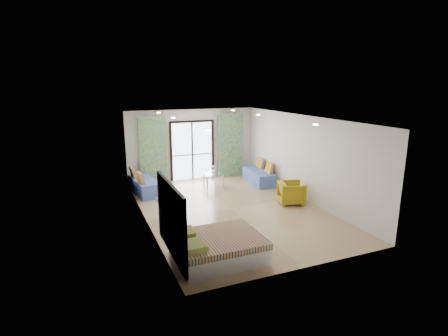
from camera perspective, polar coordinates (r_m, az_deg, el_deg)
name	(u,v)px	position (r m, az deg, el deg)	size (l,w,h in m)	color
floor	(230,209)	(10.54, 1.04, -6.63)	(5.00, 7.50, 0.01)	#917557
ceiling	(231,118)	(9.93, 1.10, 8.14)	(5.00, 7.50, 0.01)	silver
wall_back	(192,144)	(13.60, -5.26, 3.86)	(5.00, 0.01, 2.70)	silver
wall_front	(307,205)	(7.01, 13.47, -5.94)	(5.00, 0.01, 2.70)	silver
wall_left	(144,173)	(9.46, -12.96, -0.80)	(0.01, 7.50, 2.70)	silver
wall_right	(303,158)	(11.36, 12.72, 1.62)	(0.01, 7.50, 2.70)	silver
balcony_door	(192,147)	(13.59, -5.22, 3.46)	(1.76, 0.08, 2.28)	black
balcony_rail	(192,155)	(13.66, -5.20, 2.19)	(1.52, 0.03, 0.04)	#595451
curtain_left	(153,151)	(13.08, -11.52, 2.80)	(1.00, 0.10, 2.50)	beige
curtain_right	(230,145)	(13.98, 1.05, 3.77)	(1.00, 0.10, 2.50)	beige
downlight_a	(208,130)	(7.57, -2.58, 6.16)	(0.12, 0.12, 0.02)	#FFE0B2
downlight_b	(316,125)	(8.91, 14.72, 6.87)	(0.12, 0.12, 0.02)	#FFE0B2
downlight_c	(173,118)	(10.42, -8.28, 8.10)	(0.12, 0.12, 0.02)	#FFE0B2
downlight_d	(258,115)	(11.44, 5.59, 8.66)	(0.12, 0.12, 0.02)	#FFE0B2
downlight_e	(159,113)	(12.36, -10.62, 8.87)	(0.12, 0.12, 0.02)	#FFE0B2
downlight_f	(233,110)	(13.23, 1.47, 9.40)	(0.12, 0.12, 0.02)	#FFE0B2
headboard	(171,219)	(7.03, -8.68, -8.26)	(0.06, 2.10, 1.50)	black
switch_plate	(157,200)	(8.18, -10.89, -5.18)	(0.02, 0.10, 0.10)	silver
bed	(217,247)	(7.62, -1.08, -12.79)	(1.81, 1.47, 0.62)	silver
daybed_left	(144,185)	(12.21, -12.95, -2.79)	(0.90, 1.82, 0.86)	#4661A8
daybed_right	(259,176)	(13.19, 5.76, -1.29)	(0.83, 1.79, 0.85)	#4661A8
coffee_table	(213,175)	(12.74, -1.76, -1.16)	(0.76, 0.76, 0.78)	silver
vase	(213,171)	(12.78, -1.74, -0.51)	(0.16, 0.17, 0.16)	white
armchair	(291,192)	(11.05, 10.95, -3.82)	(0.74, 0.69, 0.76)	#9E8914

